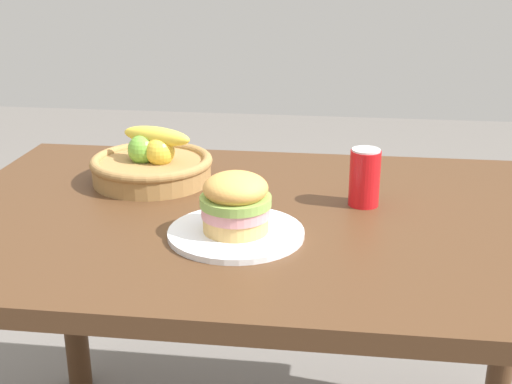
# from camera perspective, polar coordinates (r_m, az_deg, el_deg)

# --- Properties ---
(dining_table) EXTENTS (1.40, 0.90, 0.75)m
(dining_table) POSITION_cam_1_polar(r_m,az_deg,el_deg) (1.47, 0.91, -5.42)
(dining_table) COLOR #4C301C
(dining_table) RESTS_ON ground_plane
(plate) EXTENTS (0.27, 0.27, 0.01)m
(plate) POSITION_cam_1_polar(r_m,az_deg,el_deg) (1.32, -1.69, -3.46)
(plate) COLOR white
(plate) RESTS_ON dining_table
(sandwich) EXTENTS (0.14, 0.14, 0.12)m
(sandwich) POSITION_cam_1_polar(r_m,az_deg,el_deg) (1.30, -1.72, -0.86)
(sandwich) COLOR #DBAD60
(sandwich) RESTS_ON plate
(soda_can) EXTENTS (0.07, 0.07, 0.13)m
(soda_can) POSITION_cam_1_polar(r_m,az_deg,el_deg) (1.48, 9.10, 1.21)
(soda_can) COLOR red
(soda_can) RESTS_ON dining_table
(fruit_basket) EXTENTS (0.29, 0.29, 0.13)m
(fruit_basket) POSITION_cam_1_polar(r_m,az_deg,el_deg) (1.63, -8.72, 2.30)
(fruit_basket) COLOR #9E7542
(fruit_basket) RESTS_ON dining_table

